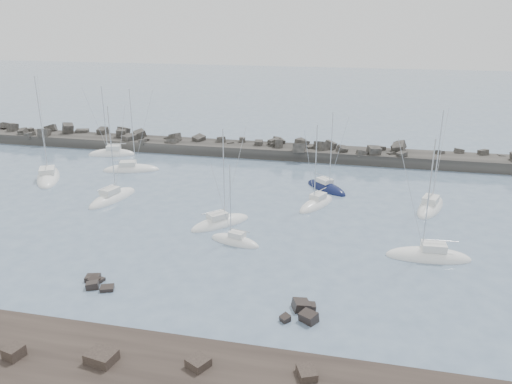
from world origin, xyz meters
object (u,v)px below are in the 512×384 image
Objects in this scene: sailboat_5 at (235,242)px; sailboat_7 at (220,224)px; sailboat_3 at (113,199)px; sailboat_9 at (428,257)px; sailboat_1 at (48,178)px; sailboat_10 at (430,207)px; sailboat_6 at (316,205)px; sailboat_4 at (131,170)px; sailboat_13 at (112,154)px; sailboat_8 at (326,188)px.

sailboat_7 is (-3.02, 4.47, 0.01)m from sailboat_5.
sailboat_3 is 1.00× the size of sailboat_9.
sailboat_10 is at bearing -0.30° from sailboat_1.
sailboat_3 is at bearing -171.96° from sailboat_6.
sailboat_4 is 11.00m from sailboat_13.
sailboat_9 is 1.03× the size of sailboat_13.
sailboat_1 is 1.21× the size of sailboat_9.
sailboat_5 is 0.73× the size of sailboat_13.
sailboat_6 is 0.89× the size of sailboat_13.
sailboat_6 is at bearing -23.84° from sailboat_13.
sailboat_4 reaches higher than sailboat_10.
sailboat_4 is at bearing 105.42° from sailboat_3.
sailboat_4 is at bearing 138.55° from sailboat_7.
sailboat_3 is 21.92m from sailboat_5.
sailboat_10 is (13.89, -4.76, 0.02)m from sailboat_8.
sailboat_3 is at bearing -171.85° from sailboat_10.
sailboat_6 is at bearing -3.36° from sailboat_1.
sailboat_9 is (23.50, -3.67, 0.01)m from sailboat_7.
sailboat_10 reaches higher than sailboat_5.
sailboat_7 is (-10.57, -8.88, -0.00)m from sailboat_6.
sailboat_6 is (7.55, 13.35, 0.01)m from sailboat_5.
sailboat_7 is 38.06m from sailboat_13.
sailboat_5 is 5.40m from sailboat_7.
sailboat_13 is (-30.93, 30.36, 0.02)m from sailboat_5.
sailboat_10 is at bearing -18.90° from sailboat_8.
sailboat_10 is (41.87, 5.99, 0.00)m from sailboat_3.
sailboat_3 reaches higher than sailboat_9.
sailboat_5 is (19.76, -9.49, -0.02)m from sailboat_3.
sailboat_1 is at bearing 155.97° from sailboat_3.
sailboat_5 is 21.85m from sailboat_8.
sailboat_4 is 27.09m from sailboat_7.
sailboat_4 is 1.02× the size of sailboat_9.
sailboat_8 is 22.99m from sailboat_9.
sailboat_4 is 1.02× the size of sailboat_10.
sailboat_4 reaches higher than sailboat_8.
sailboat_6 is 0.97× the size of sailboat_8.
sailboat_9 reaches higher than sailboat_6.
sailboat_7 reaches higher than sailboat_8.
sailboat_1 reaches higher than sailboat_10.
sailboat_3 is 29.97m from sailboat_8.
sailboat_1 is at bearing 159.86° from sailboat_7.
sailboat_9 reaches higher than sailboat_5.
sailboat_1 is 1.32× the size of sailboat_7.
sailboat_8 reaches higher than sailboat_6.
sailboat_13 reaches higher than sailboat_5.
sailboat_6 is at bearing 60.50° from sailboat_5.
sailboat_1 is at bearing -101.43° from sailboat_13.
sailboat_3 is at bearing -61.85° from sailboat_13.
sailboat_10 reaches higher than sailboat_9.
sailboat_10 reaches higher than sailboat_13.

